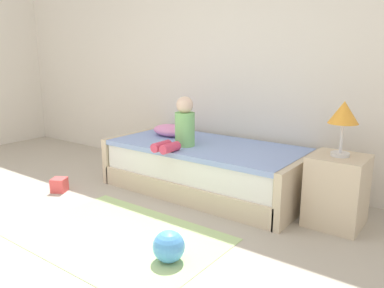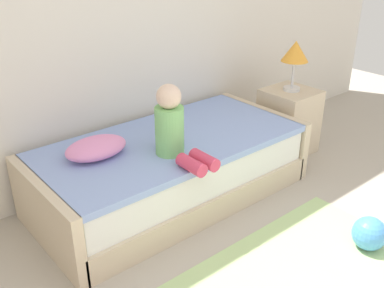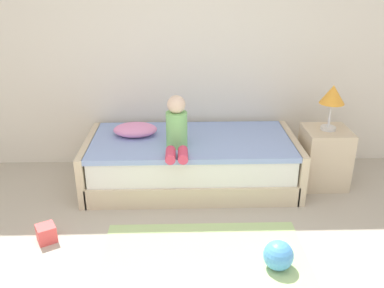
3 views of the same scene
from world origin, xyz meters
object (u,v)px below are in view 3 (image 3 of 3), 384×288
object	(u,v)px
nightstand	(324,157)
table_lamp	(332,97)
child_figure	(177,128)
pillow	(135,130)
toy_block	(46,233)
bed	(191,162)
toy_ball	(278,255)

from	to	relation	value
nightstand	table_lamp	distance (m)	0.64
child_figure	pillow	size ratio (longest dim) A/B	1.16
nightstand	pillow	bearing A→B (deg)	175.75
pillow	toy_block	bearing A→B (deg)	-121.59
child_figure	bed	bearing A→B (deg)	58.12
nightstand	toy_block	distance (m)	2.73
child_figure	toy_block	xyz separation A→B (m)	(-1.07, -0.73, -0.63)
bed	child_figure	distance (m)	0.53
table_lamp	child_figure	distance (m)	1.52
pillow	child_figure	bearing A→B (deg)	-37.94
toy_ball	nightstand	bearing A→B (deg)	60.22
child_figure	table_lamp	bearing A→B (deg)	7.12
nightstand	toy_ball	bearing A→B (deg)	-119.78
table_lamp	pillow	distance (m)	1.95
bed	pillow	bearing A→B (deg)	169.93
nightstand	toy_ball	world-z (taller)	nightstand
pillow	toy_block	distance (m)	1.33
table_lamp	pillow	size ratio (longest dim) A/B	1.02
table_lamp	pillow	xyz separation A→B (m)	(-1.91, 0.14, -0.37)
nightstand	child_figure	size ratio (longest dim) A/B	1.18
bed	nightstand	bearing A→B (deg)	-1.79
nightstand	pillow	size ratio (longest dim) A/B	1.36
toy_ball	pillow	bearing A→B (deg)	129.10
table_lamp	child_figure	world-z (taller)	table_lamp
nightstand	toy_block	world-z (taller)	nightstand
table_lamp	toy_block	xyz separation A→B (m)	(-2.56, -0.91, -0.86)
nightstand	toy_ball	size ratio (longest dim) A/B	2.65
pillow	toy_ball	size ratio (longest dim) A/B	1.94
nightstand	child_figure	distance (m)	1.56
bed	toy_block	world-z (taller)	bed
child_figure	nightstand	bearing A→B (deg)	7.12
table_lamp	toy_block	size ratio (longest dim) A/B	3.14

